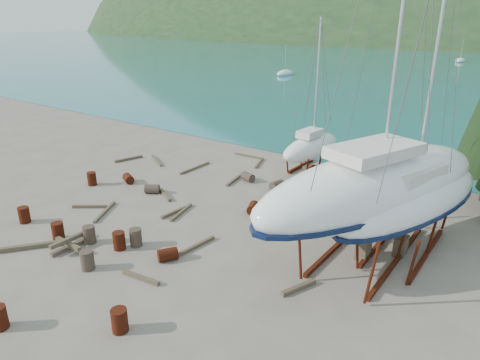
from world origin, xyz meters
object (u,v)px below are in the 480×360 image
Objects in this scene: large_sailboat_near at (376,185)px; worker at (348,215)px; large_sailboat_far at (411,198)px; small_sailboat_shore at (311,146)px.

large_sailboat_near is 10.71× the size of worker.
large_sailboat_near is at bearing -120.70° from large_sailboat_far.
small_sailboat_shore is (-7.76, 9.05, -1.66)m from large_sailboat_near.
large_sailboat_near reaches higher than worker.
large_sailboat_near reaches higher than large_sailboat_far.
large_sailboat_near is 2.02× the size of small_sailboat_shore.
worker is at bearing 161.25° from large_sailboat_near.
worker is (-1.58, 1.28, -2.40)m from large_sailboat_near.
worker is at bearing -165.72° from large_sailboat_far.
large_sailboat_near is at bearing -45.90° from small_sailboat_shore.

